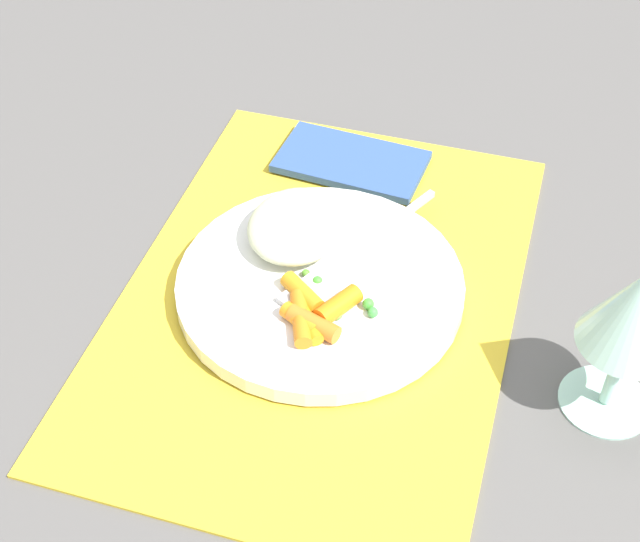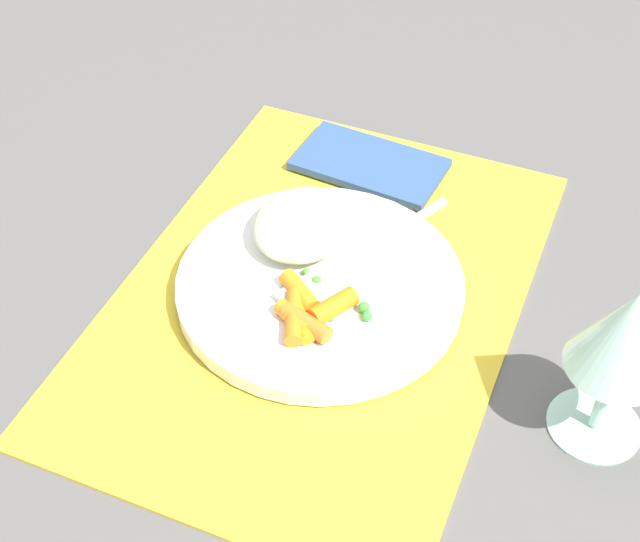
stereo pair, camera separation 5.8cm
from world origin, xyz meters
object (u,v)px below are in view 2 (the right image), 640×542
object	(u,v)px
plate	(320,286)
fork	(349,259)
wine_glass	(625,338)
napkin	(370,164)
rice_mound	(303,224)
carrot_portion	(306,312)

from	to	relation	value
plate	fork	distance (m)	0.04
plate	fork	size ratio (longest dim) A/B	1.36
wine_glass	napkin	distance (m)	0.36
rice_mound	carrot_portion	bearing A→B (deg)	24.72
rice_mound	napkin	bearing A→B (deg)	174.35
fork	wine_glass	size ratio (longest dim) A/B	1.26
napkin	rice_mound	bearing A→B (deg)	-5.65
carrot_portion	plate	bearing A→B (deg)	-172.15
rice_mound	fork	distance (m)	0.05
plate	rice_mound	xyz separation A→B (m)	(-0.04, -0.03, 0.02)
plate	napkin	distance (m)	0.18
rice_mound	carrot_portion	world-z (taller)	rice_mound
fork	carrot_portion	bearing A→B (deg)	-6.57
plate	napkin	bearing A→B (deg)	-173.33
fork	napkin	xyz separation A→B (m)	(-0.15, -0.04, -0.01)
carrot_portion	fork	bearing A→B (deg)	173.43
carrot_portion	fork	distance (m)	0.08
rice_mound	fork	size ratio (longest dim) A/B	0.55
rice_mound	plate	bearing A→B (deg)	38.75
carrot_portion	napkin	world-z (taller)	carrot_portion
plate	wine_glass	distance (m)	0.27
rice_mound	fork	bearing A→B (deg)	74.79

